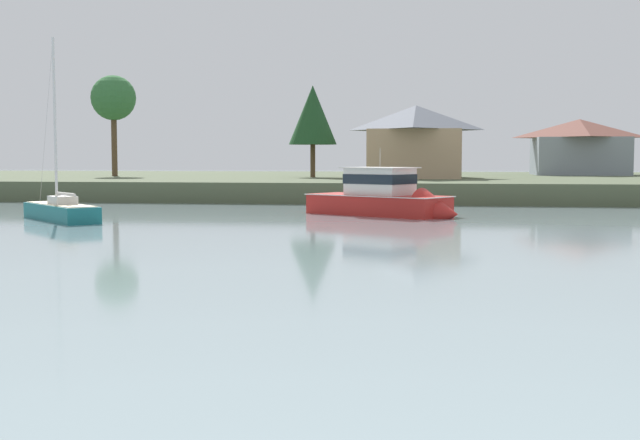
{
  "coord_description": "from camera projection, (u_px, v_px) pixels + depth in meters",
  "views": [
    {
      "loc": [
        -2.47,
        -5.78,
        3.58
      ],
      "look_at": [
        -7.95,
        30.32,
        0.8
      ],
      "focal_mm": 45.93,
      "sensor_mm": 36.0,
      "label": 1
    }
  ],
  "objects": [
    {
      "name": "shore_tree_center",
      "position": [
        313.0,
        115.0,
        80.4
      ],
      "size": [
        4.74,
        4.74,
        9.03
      ],
      "color": "brown",
      "rests_on": "far_shore_bank"
    },
    {
      "name": "cottage_eastern",
      "position": [
        579.0,
        146.0,
        92.05
      ],
      "size": [
        10.61,
        10.33,
        6.26
      ],
      "color": "gray",
      "rests_on": "far_shore_bank"
    },
    {
      "name": "shore_tree_center_left",
      "position": [
        113.0,
        99.0,
        85.45
      ],
      "size": [
        4.68,
        4.68,
        10.52
      ],
      "color": "brown",
      "rests_on": "far_shore_bank"
    },
    {
      "name": "far_shore_bank",
      "position": [
        468.0,
        184.0,
        86.55
      ],
      "size": [
        202.38,
        52.37,
        1.65
      ],
      "primitive_type": "cube",
      "color": "#4C563D",
      "rests_on": "ground"
    },
    {
      "name": "cruiser_red",
      "position": [
        391.0,
        204.0,
        50.6
      ],
      "size": [
        10.53,
        8.13,
        5.41
      ],
      "color": "#B2231E",
      "rests_on": "ground"
    },
    {
      "name": "cottage_hillside",
      "position": [
        416.0,
        140.0,
        78.02
      ],
      "size": [
        9.19,
        10.72,
        6.91
      ],
      "color": "tan",
      "rests_on": "far_shore_bank"
    },
    {
      "name": "sailboat_teal",
      "position": [
        61.0,
        216.0,
        46.69
      ],
      "size": [
        6.77,
        6.79,
        11.06
      ],
      "color": "#196B70",
      "rests_on": "ground"
    }
  ]
}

